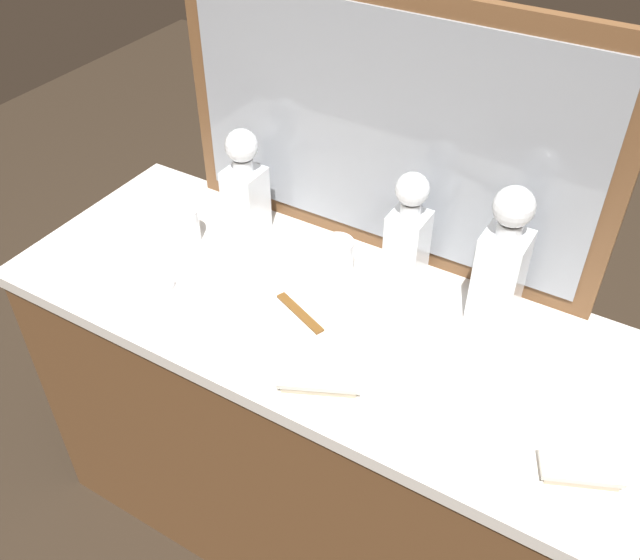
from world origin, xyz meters
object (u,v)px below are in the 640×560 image
Objects in this scene: crystal_tumbler_rear at (337,258)px; tortoiseshell_comb at (300,313)px; crystal_decanter_left at (501,269)px; crystal_decanter_center at (407,241)px; crystal_decanter_rear at (245,192)px; crystal_tumbler_far_right at (181,227)px; porcelain_dish at (156,285)px; silver_brush_center at (319,380)px; silver_brush_far_right at (580,470)px.

tortoiseshell_comb is (0.00, -0.16, -0.04)m from crystal_tumbler_rear.
crystal_decanter_center is at bearing 177.91° from crystal_decanter_left.
crystal_tumbler_rear is at bearing -162.07° from crystal_decanter_center.
crystal_tumbler_far_right is (-0.11, -0.12, -0.07)m from crystal_decanter_rear.
crystal_decanter_rear reaches higher than crystal_tumbler_far_right.
crystal_decanter_left is at bearing 23.45° from porcelain_dish.
silver_brush_center is (-0.21, -0.35, -0.12)m from crystal_decanter_left.
crystal_tumbler_rear is at bearing 38.39° from porcelain_dish.
tortoiseshell_comb is (-0.14, -0.21, -0.11)m from crystal_decanter_center.
silver_brush_far_right reaches higher than tortoiseshell_comb.
tortoiseshell_comb is at bearing -89.07° from crystal_tumbler_rear.
crystal_tumbler_rear is at bearing -173.65° from crystal_decanter_left.
crystal_tumbler_far_right is 0.39m from tortoiseshell_comb.
silver_brush_far_right is 0.63m from tortoiseshell_comb.
crystal_tumbler_far_right is at bearing -165.74° from crystal_decanter_center.
crystal_decanter_left is 0.74m from porcelain_dish.
crystal_decanter_left is at bearing 9.73° from crystal_tumbler_far_right.
silver_brush_center is 0.46m from porcelain_dish.
silver_brush_center is at bearing -90.71° from crystal_decanter_center.
crystal_decanter_left reaches higher than crystal_tumbler_far_right.
crystal_tumbler_far_right is at bearing 156.47° from silver_brush_center.
tortoiseshell_comb is (0.32, 0.09, -0.00)m from porcelain_dish.
tortoiseshell_comb is at bearing -150.02° from crystal_decanter_left.
crystal_decanter_left is 0.75m from crystal_tumbler_far_right.
crystal_decanter_rear is 3.36× the size of porcelain_dish.
crystal_decanter_left is 0.42m from silver_brush_far_right.
crystal_decanter_rear is at bearing -179.33° from crystal_decanter_left.
crystal_tumbler_rear reaches higher than porcelain_dish.
crystal_decanter_rear is at bearing 144.44° from tortoiseshell_comb.
crystal_decanter_rear is at bearing 80.49° from porcelain_dish.
silver_brush_far_right is at bearing -9.88° from crystal_tumbler_far_right.
crystal_decanter_rear reaches higher than silver_brush_center.
crystal_tumbler_rear is 1.08× the size of porcelain_dish.
crystal_tumbler_rear is at bearing 114.21° from silver_brush_center.
crystal_tumbler_rear reaches higher than tortoiseshell_comb.
crystal_tumbler_rear is (-0.15, -0.05, -0.07)m from crystal_decanter_center.
crystal_decanter_center is at bearing 147.05° from silver_brush_far_right.
porcelain_dish is 0.33m from tortoiseshell_comb.
crystal_tumbler_rear is 0.60× the size of tortoiseshell_comb.
crystal_decanter_rear is 0.35m from tortoiseshell_comb.
tortoiseshell_comb is at bearing 15.49° from porcelain_dish.
tortoiseshell_comb is at bearing -11.38° from crystal_tumbler_far_right.
crystal_decanter_center reaches higher than crystal_tumbler_far_right.
crystal_tumbler_rear reaches higher than silver_brush_center.
porcelain_dish is at bearing -156.55° from crystal_decanter_left.
porcelain_dish is (-0.46, -0.30, -0.11)m from crystal_decanter_center.
crystal_tumbler_far_right is at bearing 110.28° from porcelain_dish.
crystal_decanter_center is 0.17m from crystal_tumbler_rear.
crystal_decanter_rear is 0.97× the size of crystal_decanter_center.
crystal_decanter_rear reaches higher than tortoiseshell_comb.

